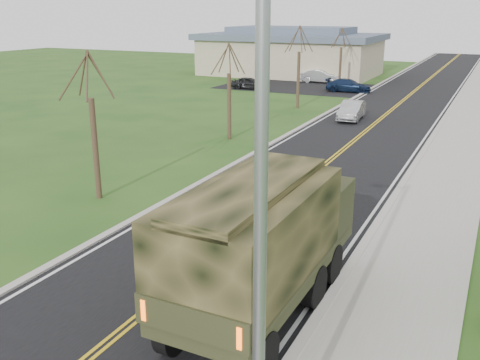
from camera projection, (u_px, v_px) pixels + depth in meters
The scene contains 16 objects.
road at pixel (400, 103), 45.20m from camera, with size 8.00×120.00×0.01m, color black.
curb_right at pixel (452, 106), 43.45m from camera, with size 0.30×120.00×0.12m, color #9E998E.
sidewalk_right at pixel (475, 108), 42.72m from camera, with size 3.20×120.00×0.10m, color #9E998E.
curb_left at pixel (351, 99), 46.93m from camera, with size 0.30×120.00×0.10m, color #9E998E.
street_light at pixel (253, 253), 7.13m from camera, with size 1.65×0.22×8.00m.
bare_tree_a at pixel (94, 137), 21.65m from camera, with size 1.93×2.26×6.08m.
bare_tree_b at pixel (229, 99), 31.97m from camera, with size 1.83×2.14×5.73m.
bare_tree_c at pixel (298, 73), 42.15m from camera, with size 2.04×2.39×6.42m.
bare_tree_d at pixel (340, 63), 52.50m from camera, with size 1.88×2.20×5.91m.
commercial_building at pixel (291, 52), 64.75m from camera, with size 25.50×21.50×5.65m.
military_truck at pixel (263, 236), 13.36m from camera, with size 2.69×7.48×3.71m.
suv_champagne at pixel (263, 174), 23.36m from camera, with size 2.32×5.04×1.40m, color #967954.
sedan_silver at pixel (352, 110), 38.31m from camera, with size 1.40×4.03×1.33m, color #B3B3B8.
lot_car_dark at pixel (249, 83), 53.25m from camera, with size 1.41×3.51×1.20m, color black.
lot_car_silver at pixel (321, 76), 57.81m from camera, with size 1.51×4.33×1.43m, color #BBBABF.
lot_car_navy at pixel (348, 85), 51.34m from camera, with size 1.74×4.29×1.24m, color #101E3B.
Camera 1 is at (7.59, -6.42, 7.52)m, focal length 40.00 mm.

